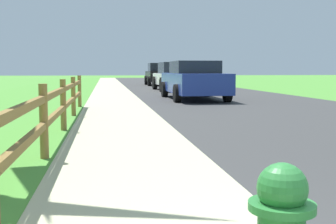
# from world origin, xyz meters

# --- Properties ---
(ground_plane) EXTENTS (120.00, 120.00, 0.00)m
(ground_plane) POSITION_xyz_m (0.00, 25.00, 0.00)
(ground_plane) COLOR #4C9034
(road_asphalt) EXTENTS (7.00, 66.00, 0.01)m
(road_asphalt) POSITION_xyz_m (3.50, 27.00, 0.00)
(road_asphalt) COLOR #373737
(road_asphalt) RESTS_ON ground
(curb_concrete) EXTENTS (6.00, 66.00, 0.01)m
(curb_concrete) POSITION_xyz_m (-3.00, 27.00, 0.00)
(curb_concrete) COLOR #B9B690
(curb_concrete) RESTS_ON ground
(grass_verge) EXTENTS (5.00, 66.00, 0.00)m
(grass_verge) POSITION_xyz_m (-4.50, 27.00, 0.01)
(grass_verge) COLOR #4C9034
(grass_verge) RESTS_ON ground
(rail_fence) EXTENTS (0.11, 13.26, 0.97)m
(rail_fence) POSITION_xyz_m (-2.12, 6.08, 0.57)
(rail_fence) COLOR olive
(rail_fence) RESTS_ON ground
(parked_suv_blue) EXTENTS (2.08, 4.97, 1.47)m
(parked_suv_blue) POSITION_xyz_m (2.07, 15.56, 0.74)
(parked_suv_blue) COLOR navy
(parked_suv_blue) RESTS_ON ground
(parked_car_white) EXTENTS (2.14, 4.72, 1.55)m
(parked_car_white) POSITION_xyz_m (2.47, 22.63, 0.79)
(parked_car_white) COLOR white
(parked_car_white) RESTS_ON ground
(parked_car_black) EXTENTS (2.07, 4.30, 1.62)m
(parked_car_black) POSITION_xyz_m (2.65, 30.66, 0.80)
(parked_car_black) COLOR black
(parked_car_black) RESTS_ON ground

